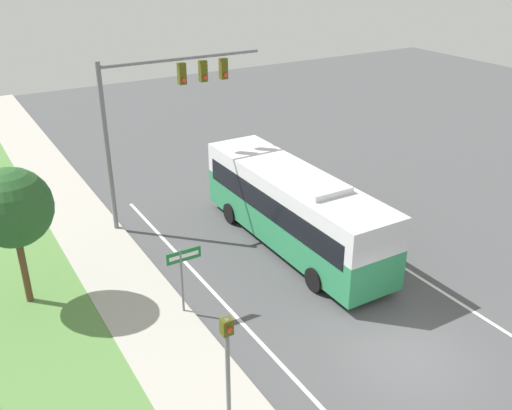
# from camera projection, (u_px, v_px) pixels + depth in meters

# --- Properties ---
(ground_plane) EXTENTS (80.00, 80.00, 0.00)m
(ground_plane) POSITION_uv_depth(u_px,v_px,m) (406.00, 354.00, 17.68)
(ground_plane) COLOR #4C4C4F
(lane_divider_near) EXTENTS (0.14, 30.00, 0.01)m
(lane_divider_near) POSITION_uv_depth(u_px,v_px,m) (312.00, 398.00, 16.01)
(lane_divider_near) COLOR silver
(lane_divider_near) RESTS_ON ground_plane
(lane_divider_far) EXTENTS (0.14, 30.00, 0.01)m
(lane_divider_far) POSITION_uv_depth(u_px,v_px,m) (484.00, 318.00, 19.34)
(lane_divider_far) COLOR silver
(lane_divider_far) RESTS_ON ground_plane
(bus) EXTENTS (2.66, 10.36, 3.43)m
(bus) POSITION_uv_depth(u_px,v_px,m) (294.00, 205.00, 23.14)
(bus) COLOR #2D8956
(bus) RESTS_ON ground_plane
(signal_gantry) EXTENTS (7.32, 0.41, 7.38)m
(signal_gantry) POSITION_uv_depth(u_px,v_px,m) (159.00, 102.00, 24.01)
(signal_gantry) COLOR slate
(signal_gantry) RESTS_ON ground_plane
(pedestrian_signal) EXTENTS (0.28, 0.34, 3.34)m
(pedestrian_signal) POSITION_uv_depth(u_px,v_px,m) (228.00, 355.00, 14.26)
(pedestrian_signal) COLOR slate
(pedestrian_signal) RESTS_ON ground_plane
(street_sign) EXTENTS (1.23, 0.08, 2.51)m
(street_sign) POSITION_uv_depth(u_px,v_px,m) (183.00, 269.00, 18.90)
(street_sign) COLOR slate
(street_sign) RESTS_ON ground_plane
(roadside_tree) EXTENTS (2.68, 2.68, 4.97)m
(roadside_tree) POSITION_uv_depth(u_px,v_px,m) (12.00, 208.00, 18.62)
(roadside_tree) COLOR brown
(roadside_tree) RESTS_ON grass_verge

